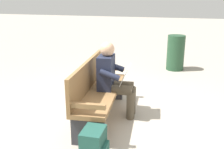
# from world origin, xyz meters

# --- Properties ---
(ground_plane) EXTENTS (40.00, 40.00, 0.00)m
(ground_plane) POSITION_xyz_m (0.00, 0.00, 0.00)
(ground_plane) COLOR #A89E8E
(bench_near) EXTENTS (1.84, 0.68, 0.90)m
(bench_near) POSITION_xyz_m (0.01, -0.07, 0.46)
(bench_near) COLOR olive
(bench_near) RESTS_ON ground
(person_seated) EXTENTS (0.60, 0.60, 1.18)m
(person_seated) POSITION_xyz_m (-0.15, 0.15, 0.63)
(person_seated) COLOR #1E2338
(person_seated) RESTS_ON ground
(backpack) EXTENTS (0.33, 0.29, 0.41)m
(backpack) POSITION_xyz_m (1.10, 0.28, 0.20)
(backpack) COLOR #1E4C42
(backpack) RESTS_ON ground
(trash_bin) EXTENTS (0.44, 0.44, 0.89)m
(trash_bin) POSITION_xyz_m (-3.16, 0.93, 0.44)
(trash_bin) COLOR #23472D
(trash_bin) RESTS_ON ground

